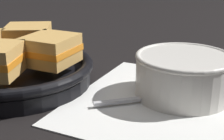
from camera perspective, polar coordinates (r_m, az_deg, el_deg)
The scene contains 7 objects.
ground_plane at distance 0.55m, azimuth 2.90°, elevation -4.22°, with size 4.00×4.00×0.00m, color black.
napkin at distance 0.53m, azimuth 7.80°, elevation -5.08°, with size 0.33×0.30×0.00m.
soup_bowl at distance 0.54m, azimuth 11.81°, elevation -0.52°, with size 0.15×0.15×0.07m.
spoon at distance 0.53m, azimuth 9.43°, elevation -4.22°, with size 0.14×0.12×0.01m.
skillet at distance 0.60m, azimuth -16.05°, elevation -0.39°, with size 0.33×0.30×0.04m.
sandwich_near_left at distance 0.57m, azimuth -10.17°, elevation 3.36°, with size 0.09×0.09×0.05m.
sandwich_near_right at distance 0.65m, azimuth -13.74°, elevation 5.21°, with size 0.11×0.11×0.05m.
Camera 1 is at (-0.42, -0.27, 0.22)m, focal length 55.00 mm.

